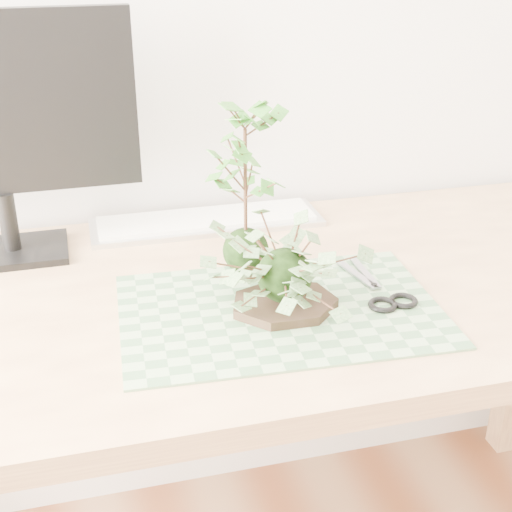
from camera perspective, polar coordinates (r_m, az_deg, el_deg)
name	(u,v)px	position (r m, az deg, el deg)	size (l,w,h in m)	color
desk	(271,328)	(1.25, 1.23, -5.82)	(1.60, 0.70, 0.74)	tan
cutting_mat	(280,310)	(1.13, 1.94, -4.34)	(0.50, 0.33, 0.00)	#446F45
stone_dish	(284,304)	(1.12, 2.26, -3.86)	(0.17, 0.17, 0.01)	black
ivy_kokedama	(285,252)	(1.08, 2.34, 0.35)	(0.27, 0.27, 0.17)	black
maple_kokedama	(245,141)	(1.16, -0.88, 9.17)	(0.19, 0.19, 0.34)	black
keyboard	(207,221)	(1.44, -3.97, 2.81)	(0.46, 0.14, 0.02)	#BCBCBC
scissors	(384,296)	(1.17, 10.19, -3.18)	(0.09, 0.19, 0.01)	gray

